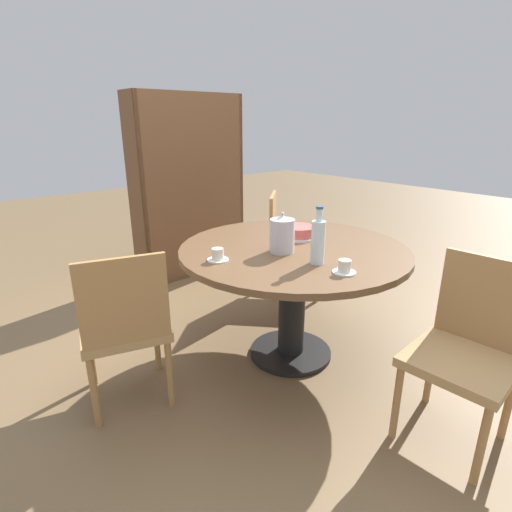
% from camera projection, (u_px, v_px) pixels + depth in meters
% --- Properties ---
extents(ground_plane, '(14.00, 14.00, 0.00)m').
position_uv_depth(ground_plane, '(290.00, 354.00, 2.55)').
color(ground_plane, brown).
extents(dining_table, '(1.33, 1.33, 0.72)m').
position_uv_depth(dining_table, '(293.00, 270.00, 2.37)').
color(dining_table, black).
rests_on(dining_table, ground_plane).
extents(chair_a, '(0.52, 0.52, 0.85)m').
position_uv_depth(chair_a, '(125.00, 325.00, 1.98)').
color(chair_a, '#A87A47').
rests_on(chair_a, ground_plane).
extents(chair_b, '(0.44, 0.44, 0.85)m').
position_uv_depth(chair_b, '(467.00, 348.00, 1.78)').
color(chair_b, '#A87A47').
rests_on(chair_b, ground_plane).
extents(chair_c, '(0.59, 0.59, 0.85)m').
position_uv_depth(chair_c, '(289.00, 242.00, 3.33)').
color(chair_c, '#A87A47').
rests_on(chair_c, ground_plane).
extents(bookshelf, '(1.06, 0.28, 1.65)m').
position_uv_depth(bookshelf, '(190.00, 189.00, 3.69)').
color(bookshelf, brown).
rests_on(bookshelf, ground_plane).
extents(coffee_pot, '(0.14, 0.14, 0.23)m').
position_uv_depth(coffee_pot, '(282.00, 234.00, 2.20)').
color(coffee_pot, silver).
rests_on(coffee_pot, dining_table).
extents(water_bottle, '(0.07, 0.07, 0.30)m').
position_uv_depth(water_bottle, '(318.00, 241.00, 2.01)').
color(water_bottle, silver).
rests_on(water_bottle, dining_table).
extents(cake_main, '(0.24, 0.24, 0.07)m').
position_uv_depth(cake_main, '(299.00, 232.00, 2.49)').
color(cake_main, silver).
rests_on(cake_main, dining_table).
extents(cup_a, '(0.11, 0.11, 0.07)m').
position_uv_depth(cup_a, '(344.00, 268.00, 1.92)').
color(cup_a, white).
rests_on(cup_a, dining_table).
extents(cup_b, '(0.11, 0.11, 0.07)m').
position_uv_depth(cup_b, '(218.00, 256.00, 2.09)').
color(cup_b, white).
rests_on(cup_b, dining_table).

